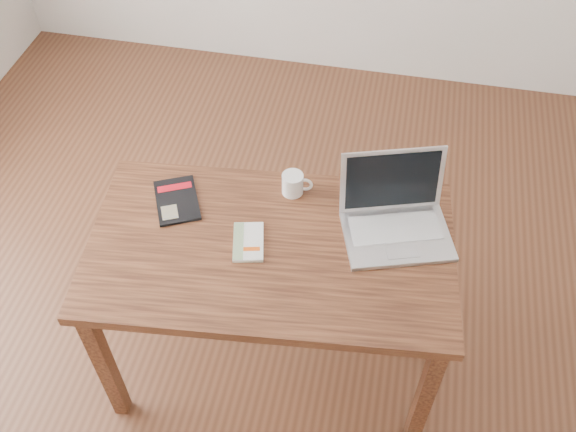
% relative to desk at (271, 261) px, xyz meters
% --- Properties ---
extents(room, '(4.04, 4.04, 2.70)m').
position_rel_desk_xyz_m(room, '(-0.20, 0.13, 0.69)').
color(room, '#532E1C').
rests_on(room, ground).
extents(desk, '(1.34, 0.85, 0.75)m').
position_rel_desk_xyz_m(desk, '(0.00, 0.00, 0.00)').
color(desk, '#4F2917').
rests_on(desk, ground).
extents(white_guidebook, '(0.14, 0.19, 0.02)m').
position_rel_desk_xyz_m(white_guidebook, '(-0.08, -0.01, 0.10)').
color(white_guidebook, silver).
rests_on(white_guidebook, desk).
extents(black_guidebook, '(0.23, 0.27, 0.01)m').
position_rel_desk_xyz_m(black_guidebook, '(-0.38, 0.13, 0.10)').
color(black_guidebook, black).
rests_on(black_guidebook, desk).
extents(laptop, '(0.44, 0.41, 0.26)m').
position_rel_desk_xyz_m(laptop, '(0.41, 0.18, 0.14)').
color(laptop, silver).
rests_on(laptop, desk).
extents(coffee_mug, '(0.12, 0.08, 0.09)m').
position_rel_desk_xyz_m(coffee_mug, '(0.03, 0.27, 0.13)').
color(coffee_mug, white).
rests_on(coffee_mug, desk).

